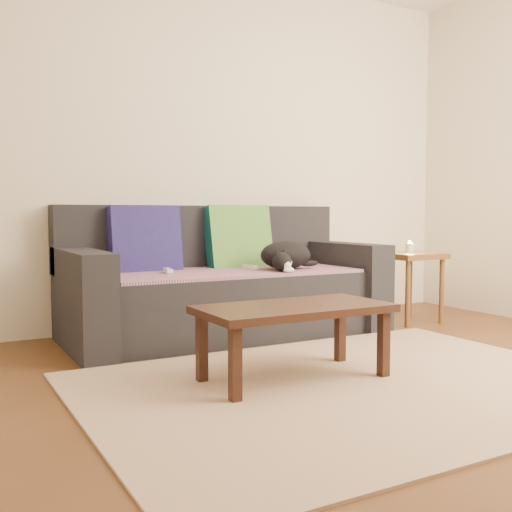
# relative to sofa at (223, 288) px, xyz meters

# --- Properties ---
(ground) EXTENTS (4.50, 4.50, 0.00)m
(ground) POSITION_rel_sofa_xyz_m (0.00, -1.57, -0.31)
(ground) COLOR brown
(ground) RESTS_ON ground
(back_wall) EXTENTS (4.50, 0.04, 2.60)m
(back_wall) POSITION_rel_sofa_xyz_m (0.00, 0.43, 0.99)
(back_wall) COLOR beige
(back_wall) RESTS_ON ground
(sofa) EXTENTS (2.10, 0.94, 0.87)m
(sofa) POSITION_rel_sofa_xyz_m (0.00, 0.00, 0.00)
(sofa) COLOR #232328
(sofa) RESTS_ON ground
(throw_blanket) EXTENTS (1.66, 0.74, 0.02)m
(throw_blanket) POSITION_rel_sofa_xyz_m (0.00, -0.09, 0.12)
(throw_blanket) COLOR #4D2C54
(throw_blanket) RESTS_ON sofa
(cushion_navy) EXTENTS (0.47, 0.18, 0.48)m
(cushion_navy) POSITION_rel_sofa_xyz_m (-0.48, 0.17, 0.32)
(cushion_navy) COLOR #16114A
(cushion_navy) RESTS_ON throw_blanket
(cushion_green) EXTENTS (0.48, 0.21, 0.49)m
(cushion_green) POSITION_rel_sofa_xyz_m (0.21, 0.17, 0.32)
(cushion_green) COLOR #0B4642
(cushion_green) RESTS_ON throw_blanket
(cat) EXTENTS (0.45, 0.41, 0.19)m
(cat) POSITION_rel_sofa_xyz_m (0.36, -0.21, 0.22)
(cat) COLOR black
(cat) RESTS_ON throw_blanket
(wii_remote_a) EXTENTS (0.06, 0.15, 0.03)m
(wii_remote_a) POSITION_rel_sofa_xyz_m (-0.42, -0.08, 0.15)
(wii_remote_a) COLOR white
(wii_remote_a) RESTS_ON throw_blanket
(wii_remote_b) EXTENTS (0.04, 0.15, 0.03)m
(wii_remote_b) POSITION_rel_sofa_xyz_m (0.15, -0.09, 0.15)
(wii_remote_b) COLOR white
(wii_remote_b) RESTS_ON throw_blanket
(side_table) EXTENTS (0.42, 0.42, 0.52)m
(side_table) POSITION_rel_sofa_xyz_m (1.42, -0.26, 0.12)
(side_table) COLOR brown
(side_table) RESTS_ON ground
(candle) EXTENTS (0.06, 0.06, 0.09)m
(candle) POSITION_rel_sofa_xyz_m (1.42, -0.26, 0.25)
(candle) COLOR beige
(candle) RESTS_ON side_table
(rug) EXTENTS (2.50, 1.80, 0.01)m
(rug) POSITION_rel_sofa_xyz_m (0.00, -1.42, -0.30)
(rug) COLOR tan
(rug) RESTS_ON ground
(coffee_table) EXTENTS (0.93, 0.47, 0.37)m
(coffee_table) POSITION_rel_sofa_xyz_m (-0.20, -1.20, 0.02)
(coffee_table) COLOR #321913
(coffee_table) RESTS_ON rug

